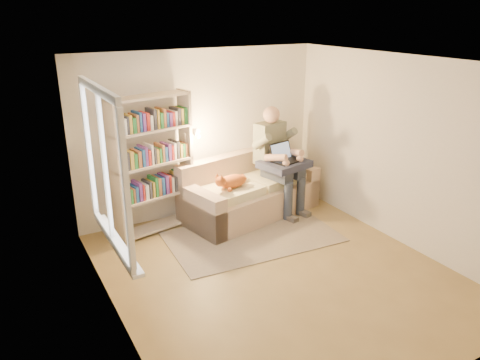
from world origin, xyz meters
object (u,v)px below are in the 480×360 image
person (277,155)px  laptop (289,155)px  cat (229,182)px  bookshelf (152,158)px  sofa (249,194)px

person → laptop: size_ratio=3.44×
cat → laptop: size_ratio=1.34×
cat → bookshelf: (-1.02, 0.40, 0.42)m
person → bookshelf: (-1.99, 0.22, 0.18)m
sofa → laptop: bearing=-31.7°
person → laptop: bearing=-60.5°
cat → bookshelf: 1.17m
cat → bookshelf: bearing=146.4°
cat → bookshelf: size_ratio=0.32×
sofa → laptop: 0.89m
laptop → bookshelf: size_ratio=0.24×
sofa → cat: sofa is taller
laptop → cat: bearing=169.7°
laptop → bookshelf: bearing=158.1°
sofa → cat: 0.67m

